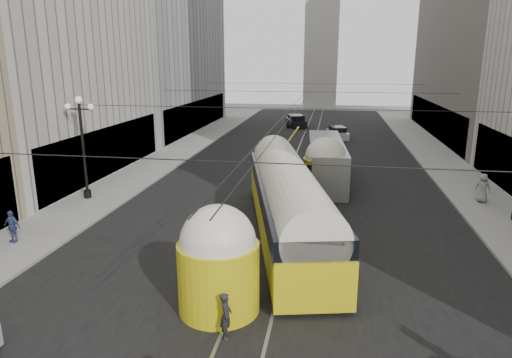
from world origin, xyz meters
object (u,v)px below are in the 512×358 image
(pedestrian_crossing_a, at_px, (226,315))
(pedestrian_sidewalk_right, at_px, (483,188))
(pedestrian_sidewalk_left, at_px, (12,226))
(city_bus, at_px, (326,159))
(streetcar, at_px, (288,200))

(pedestrian_crossing_a, bearing_deg, pedestrian_sidewalk_right, -45.80)
(pedestrian_crossing_a, relative_size, pedestrian_sidewalk_left, 0.98)
(pedestrian_crossing_a, bearing_deg, pedestrian_sidewalk_left, 55.76)
(city_bus, height_order, pedestrian_crossing_a, city_bus)
(streetcar, xyz_separation_m, pedestrian_crossing_a, (-1.06, -8.97, -1.16))
(city_bus, distance_m, pedestrian_sidewalk_left, 20.74)
(streetcar, relative_size, pedestrian_sidewalk_right, 9.83)
(streetcar, bearing_deg, pedestrian_sidewalk_left, -165.74)
(streetcar, xyz_separation_m, city_bus, (1.68, 11.50, -0.36))
(pedestrian_sidewalk_left, bearing_deg, pedestrian_sidewalk_right, 32.95)
(city_bus, bearing_deg, streetcar, -98.32)
(pedestrian_sidewalk_left, bearing_deg, pedestrian_crossing_a, -16.25)
(pedestrian_crossing_a, bearing_deg, streetcar, -15.21)
(pedestrian_crossing_a, xyz_separation_m, pedestrian_sidewalk_left, (-11.81, 5.70, 0.16))
(pedestrian_crossing_a, bearing_deg, city_bus, -16.11)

